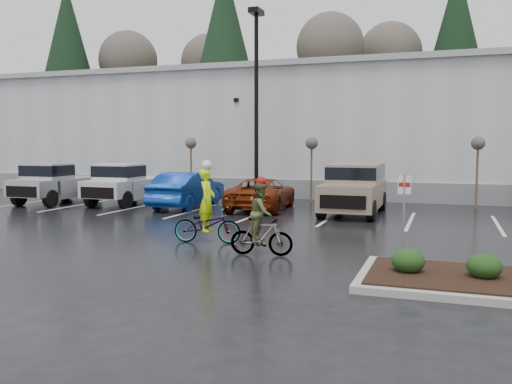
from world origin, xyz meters
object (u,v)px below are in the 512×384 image
(car_red, at_px, (262,194))
(suv_tan, at_px, (354,189))
(pickup_silver, at_px, (60,183))
(sapling_east, at_px, (478,147))
(fire_lane_sign, at_px, (404,208))
(car_blue, at_px, (188,190))
(sapling_mid, at_px, (312,147))
(cyclist_hivis, at_px, (207,218))
(sapling_west, at_px, (191,146))
(lamppost, at_px, (256,85))
(cyclist_olive, at_px, (261,226))
(pickup_white, at_px, (130,183))

(car_red, xyz_separation_m, suv_tan, (4.07, -0.21, 0.34))
(pickup_silver, xyz_separation_m, car_red, (10.16, 0.70, -0.29))
(sapling_east, bearing_deg, fire_lane_sign, -99.75)
(pickup_silver, bearing_deg, car_red, 3.96)
(fire_lane_sign, relative_size, car_red, 0.44)
(car_blue, bearing_deg, sapling_east, -163.74)
(sapling_mid, bearing_deg, cyclist_hivis, -91.65)
(sapling_east, bearing_deg, sapling_west, 180.00)
(car_blue, bearing_deg, cyclist_hivis, 119.21)
(lamppost, bearing_deg, pickup_silver, -161.17)
(car_red, bearing_deg, pickup_silver, -1.22)
(fire_lane_sign, distance_m, cyclist_olive, 3.63)
(car_blue, distance_m, car_red, 3.42)
(fire_lane_sign, height_order, pickup_silver, fire_lane_sign)
(sapling_west, height_order, suv_tan, sapling_west)
(lamppost, distance_m, sapling_west, 5.07)
(sapling_mid, bearing_deg, suv_tan, -53.57)
(sapling_west, xyz_separation_m, suv_tan, (9.16, -3.60, -1.70))
(lamppost, distance_m, cyclist_olive, 13.34)
(lamppost, height_order, suv_tan, lamppost)
(sapling_mid, height_order, cyclist_olive, sapling_mid)
(lamppost, bearing_deg, pickup_white, -156.35)
(lamppost, bearing_deg, cyclist_hivis, -78.33)
(lamppost, bearing_deg, sapling_mid, 21.80)
(fire_lane_sign, relative_size, pickup_silver, 0.42)
(sapling_west, bearing_deg, car_red, -33.67)
(lamppost, bearing_deg, sapling_west, 165.96)
(suv_tan, height_order, cyclist_hivis, cyclist_hivis)
(pickup_silver, bearing_deg, sapling_mid, 19.48)
(fire_lane_sign, distance_m, car_red, 11.58)
(fire_lane_sign, distance_m, suv_tan, 9.58)
(sapling_mid, distance_m, pickup_silver, 12.39)
(pickup_white, distance_m, suv_tan, 10.72)
(car_red, bearing_deg, sapling_west, -38.84)
(sapling_west, relative_size, pickup_white, 0.62)
(pickup_silver, height_order, cyclist_olive, cyclist_olive)
(fire_lane_sign, height_order, suv_tan, fire_lane_sign)
(lamppost, relative_size, cyclist_olive, 4.48)
(sapling_east, relative_size, pickup_white, 0.62)
(sapling_west, bearing_deg, sapling_mid, 0.00)
(sapling_east, distance_m, car_blue, 13.03)
(sapling_west, height_order, cyclist_hivis, sapling_west)
(sapling_east, distance_m, cyclist_hivis, 14.05)
(suv_tan, bearing_deg, fire_lane_sign, -73.97)
(sapling_east, bearing_deg, pickup_silver, -167.89)
(pickup_white, bearing_deg, car_red, 0.39)
(sapling_mid, xyz_separation_m, suv_tan, (2.66, -3.60, -1.70))
(sapling_mid, relative_size, fire_lane_sign, 1.45)
(sapling_east, relative_size, cyclist_hivis, 1.32)
(lamppost, bearing_deg, fire_lane_sign, -56.54)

